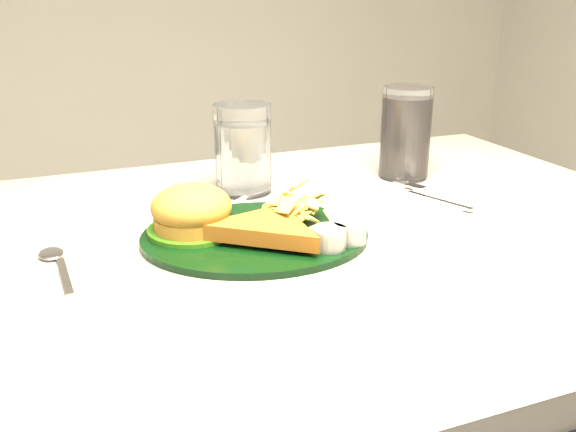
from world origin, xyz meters
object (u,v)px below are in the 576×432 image
Objects in this scene: water_glass at (243,149)px; cola_glass at (406,133)px; fork_napkin at (436,199)px; dinner_plate at (255,216)px.

cola_glass is (0.27, -0.02, 0.01)m from water_glass.
cola_glass is at bearing 58.49° from fork_napkin.
fork_napkin is at bearing -100.28° from cola_glass.
cola_glass is 1.04× the size of fork_napkin.
fork_napkin is at bearing 20.68° from dinner_plate.
dinner_plate is at bearing -152.14° from cola_glass.
water_glass is 0.95× the size of fork_napkin.
dinner_plate reaches higher than fork_napkin.
water_glass is 0.30m from fork_napkin.
dinner_plate is 0.20m from water_glass.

